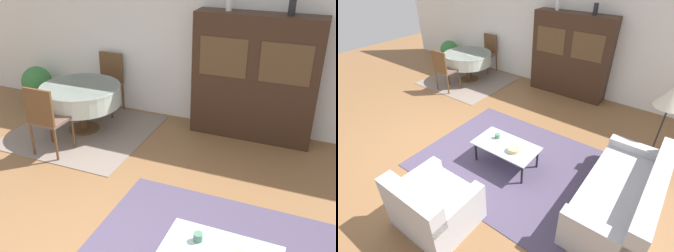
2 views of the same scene
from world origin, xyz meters
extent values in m
cube|color=white|center=(0.00, 3.63, 1.35)|extent=(10.00, 0.06, 2.70)
cube|color=gray|center=(-1.72, 2.49, 0.01)|extent=(2.09, 2.03, 0.01)
cylinder|color=black|center=(0.67, 0.57, 0.19)|extent=(0.04, 0.04, 0.36)
cube|color=#382316|center=(0.75, 3.38, 0.94)|extent=(1.82, 0.41, 1.88)
cube|color=brown|center=(0.32, 3.17, 1.27)|extent=(0.69, 0.01, 0.56)
cube|color=brown|center=(1.19, 3.17, 1.27)|extent=(0.69, 0.01, 0.56)
cylinder|color=brown|center=(-1.74, 2.54, 0.03)|extent=(0.48, 0.48, 0.03)
cylinder|color=brown|center=(-1.74, 2.54, 0.23)|extent=(0.14, 0.14, 0.44)
cylinder|color=beige|center=(-1.74, 2.54, 0.60)|extent=(1.23, 1.23, 0.30)
cylinder|color=beige|center=(-1.74, 2.54, 0.73)|extent=(1.24, 1.24, 0.03)
cylinder|color=brown|center=(-1.95, 1.99, 0.25)|extent=(0.04, 0.04, 0.47)
cylinder|color=brown|center=(-1.54, 1.99, 0.25)|extent=(0.04, 0.04, 0.47)
cylinder|color=brown|center=(-1.95, 1.58, 0.25)|extent=(0.04, 0.04, 0.47)
cylinder|color=brown|center=(-1.54, 1.58, 0.25)|extent=(0.04, 0.04, 0.47)
cube|color=brown|center=(-1.74, 1.79, 0.50)|extent=(0.44, 0.44, 0.04)
cube|color=brown|center=(-1.74, 1.59, 0.78)|extent=(0.44, 0.04, 0.51)
cylinder|color=brown|center=(-1.54, 3.10, 0.25)|extent=(0.04, 0.04, 0.47)
cylinder|color=brown|center=(-1.95, 3.10, 0.25)|extent=(0.04, 0.04, 0.47)
cylinder|color=brown|center=(-1.54, 3.50, 0.25)|extent=(0.04, 0.04, 0.47)
cylinder|color=brown|center=(-1.95, 3.50, 0.25)|extent=(0.04, 0.04, 0.47)
cube|color=brown|center=(-1.74, 3.30, 0.50)|extent=(0.44, 0.44, 0.04)
cube|color=brown|center=(-1.74, 3.50, 0.78)|extent=(0.44, 0.04, 0.51)
cylinder|color=#4C7A60|center=(0.90, 0.41, 0.43)|extent=(0.09, 0.09, 0.08)
cylinder|color=#232328|center=(1.15, 3.38, 1.99)|extent=(0.10, 0.10, 0.22)
cylinder|color=#93664C|center=(-3.16, 3.19, 0.09)|extent=(0.27, 0.27, 0.19)
sphere|color=#387A3D|center=(-3.16, 3.19, 0.42)|extent=(0.55, 0.55, 0.55)
camera|label=1|loc=(1.70, -2.18, 2.85)|focal=42.00mm
camera|label=2|loc=(3.08, -2.31, 2.92)|focal=28.00mm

